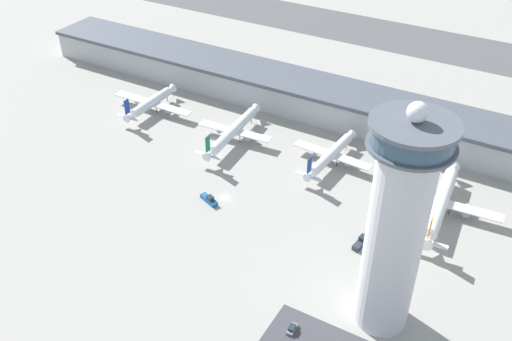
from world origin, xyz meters
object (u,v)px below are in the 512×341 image
object	(u,v)px
airplane_gate_bravo	(233,131)
car_grey_coupe	(292,329)
airplane_gate_alpha	(151,103)
service_truck_fuel	(209,200)
control_tower	(397,225)
airplane_gate_charlie	(331,155)
service_truck_catering	(361,242)
airplane_gate_delta	(441,203)

from	to	relation	value
airplane_gate_bravo	car_grey_coupe	distance (m)	96.10
airplane_gate_alpha	service_truck_fuel	size ratio (longest dim) A/B	4.86
airplane_gate_alpha	car_grey_coupe	size ratio (longest dim) A/B	9.19
control_tower	airplane_gate_charlie	distance (m)	78.99
airplane_gate_alpha	airplane_gate_charlie	xyz separation A→B (m)	(83.44, 1.62, -0.10)
airplane_gate_charlie	service_truck_fuel	size ratio (longest dim) A/B	4.54
control_tower	service_truck_fuel	size ratio (longest dim) A/B	8.21
airplane_gate_charlie	service_truck_catering	bearing A→B (deg)	-53.83
airplane_gate_bravo	control_tower	bearing A→B (deg)	-34.75
airplane_gate_bravo	service_truck_catering	bearing A→B (deg)	-25.58
airplane_gate_alpha	control_tower	bearing A→B (deg)	-25.40
service_truck_catering	airplane_gate_bravo	bearing A→B (deg)	154.42
airplane_gate_charlie	service_truck_catering	distance (m)	45.00
airplane_gate_charlie	service_truck_catering	xyz separation A→B (m)	(26.49, -36.24, -3.13)
airplane_gate_bravo	airplane_gate_charlie	world-z (taller)	airplane_gate_bravo
airplane_gate_bravo	service_truck_fuel	xyz separation A→B (m)	(13.41, -37.62, -3.73)
airplane_gate_alpha	car_grey_coupe	bearing A→B (deg)	-35.26
control_tower	service_truck_catering	bearing A→B (deg)	121.14
airplane_gate_bravo	airplane_gate_alpha	bearing A→B (deg)	176.39
airplane_gate_alpha	service_truck_catering	xyz separation A→B (m)	(109.93, -34.62, -3.23)
airplane_gate_delta	service_truck_fuel	size ratio (longest dim) A/B	5.76
airplane_gate_bravo	service_truck_fuel	world-z (taller)	airplane_gate_bravo
control_tower	airplane_gate_delta	bearing A→B (deg)	87.95
airplane_gate_bravo	service_truck_catering	size ratio (longest dim) A/B	5.32
control_tower	airplane_gate_charlie	size ratio (longest dim) A/B	1.81
service_truck_catering	service_truck_fuel	world-z (taller)	service_truck_catering
airplane_gate_delta	service_truck_fuel	bearing A→B (deg)	-154.27
control_tower	airplane_gate_charlie	xyz separation A→B (m)	(-41.39, 60.90, -28.58)
airplane_gate_alpha	service_truck_fuel	bearing A→B (deg)	-35.43
service_truck_catering	car_grey_coupe	world-z (taller)	service_truck_catering
service_truck_catering	car_grey_coupe	distance (m)	40.72
airplane_gate_charlie	car_grey_coupe	distance (m)	80.22
control_tower	car_grey_coupe	distance (m)	40.34
airplane_gate_bravo	airplane_gate_delta	bearing A→B (deg)	-2.67
airplane_gate_bravo	car_grey_coupe	bearing A→B (deg)	-48.98
service_truck_fuel	car_grey_coupe	xyz separation A→B (m)	(49.62, -34.82, -0.31)
service_truck_fuel	airplane_gate_charlie	bearing A→B (deg)	57.53
service_truck_catering	car_grey_coupe	xyz separation A→B (m)	(-3.58, -40.56, -0.44)
airplane_gate_delta	airplane_gate_charlie	bearing A→B (deg)	169.21
control_tower	airplane_gate_bravo	bearing A→B (deg)	145.25
control_tower	airplane_gate_charlie	world-z (taller)	control_tower
airplane_gate_bravo	service_truck_fuel	distance (m)	40.11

